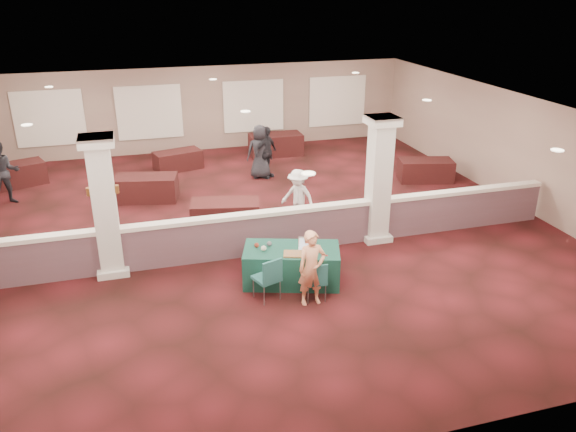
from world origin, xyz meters
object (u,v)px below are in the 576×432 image
object	(u,v)px
far_table_back_right	(276,144)
far_table_front_center	(225,214)
far_table_front_left	(146,188)
conf_chair_side	(269,276)
near_table	(292,265)
attendee_c	(266,152)
attendee_a	(3,173)
far_table_front_right	(426,170)
far_table_back_left	(15,175)
woman	(312,268)
conf_chair_main	(316,278)
attendee_d	(260,152)
far_table_back_center	(178,160)
attendee_b	(298,197)

from	to	relation	value
far_table_back_right	far_table_front_center	bearing A→B (deg)	-116.33
far_table_front_center	far_table_front_left	bearing A→B (deg)	125.59
conf_chair_side	far_table_back_right	xyz separation A→B (m)	(2.88, 10.16, -0.18)
near_table	attendee_c	distance (m)	7.16
attendee_a	far_table_front_right	bearing A→B (deg)	-15.75
far_table_front_right	attendee_a	bearing A→B (deg)	173.07
near_table	conf_chair_side	distance (m)	0.94
far_table_front_right	far_table_back_left	bearing A→B (deg)	165.95
far_table_back_right	near_table	bearing A→B (deg)	-103.03
conf_chair_side	far_table_front_right	world-z (taller)	conf_chair_side
woman	conf_chair_main	bearing A→B (deg)	24.72
far_table_front_left	far_table_front_center	size ratio (longest dim) A/B	1.02
far_table_front_center	attendee_c	distance (m)	4.28
attendee_d	far_table_back_right	bearing A→B (deg)	-111.36
woman	attendee_c	world-z (taller)	attendee_c
conf_chair_side	woman	xyz separation A→B (m)	(0.81, -0.34, 0.23)
conf_chair_main	conf_chair_side	xyz separation A→B (m)	(-0.92, 0.29, 0.05)
far_table_back_left	far_table_back_center	world-z (taller)	far_table_back_left
conf_chair_main	far_table_front_right	bearing A→B (deg)	51.81
near_table	far_table_front_center	bearing A→B (deg)	122.35
conf_chair_main	conf_chair_side	bearing A→B (deg)	168.52
conf_chair_side	woman	world-z (taller)	woman
conf_chair_side	attendee_b	xyz separation A→B (m)	(1.75, 3.66, 0.20)
conf_chair_main	conf_chair_side	world-z (taller)	conf_chair_side
far_table_front_left	far_table_back_right	bearing A→B (deg)	34.99
far_table_front_left	attendee_a	bearing A→B (deg)	168.40
conf_chair_main	far_table_front_left	xyz separation A→B (m)	(-3.05, 6.94, -0.15)
far_table_back_left	attendee_a	size ratio (longest dim) A/B	0.93
near_table	woman	bearing A→B (deg)	-64.09
far_table_front_right	far_table_back_center	size ratio (longest dim) A/B	1.08
conf_chair_side	far_table_back_center	distance (m)	9.46
far_table_front_center	attendee_d	distance (m)	4.24
far_table_front_right	far_table_back_left	xyz separation A→B (m)	(-13.00, 3.25, 0.01)
conf_chair_side	attendee_a	xyz separation A→B (m)	(-6.12, 7.48, 0.39)
attendee_d	attendee_b	bearing A→B (deg)	95.81
woman	far_table_front_left	distance (m)	7.60
conf_chair_main	far_table_back_left	size ratio (longest dim) A/B	0.49
far_table_back_center	attendee_c	bearing A→B (deg)	-32.13
conf_chair_side	far_table_front_left	distance (m)	6.99
conf_chair_side	far_table_back_center	xyz separation A→B (m)	(-0.89, 9.41, -0.25)
conf_chair_main	far_table_front_right	world-z (taller)	conf_chair_main
far_table_back_right	conf_chair_side	bearing A→B (deg)	-105.80
attendee_a	attendee_d	world-z (taller)	attendee_a
far_table_front_left	far_table_front_center	world-z (taller)	far_table_front_left
woman	far_table_back_center	bearing A→B (deg)	97.92
far_table_front_center	far_table_back_right	world-z (taller)	far_table_back_right
far_table_back_center	attendee_a	size ratio (longest dim) A/B	0.84
near_table	far_table_front_left	size ratio (longest dim) A/B	1.13
far_table_front_center	attendee_d	world-z (taller)	attendee_d
conf_chair_main	attendee_c	bearing A→B (deg)	88.90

